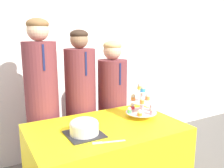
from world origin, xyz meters
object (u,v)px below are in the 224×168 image
at_px(student_0, 43,111).
at_px(student_1, 81,111).
at_px(round_cake, 84,127).
at_px(cake_knife, 103,143).
at_px(student_2, 112,110).
at_px(cupcake_stand, 142,103).

height_order(student_0, student_1, student_0).
height_order(round_cake, student_0, student_0).
height_order(round_cake, student_1, student_1).
relative_size(cake_knife, student_2, 0.16).
bearing_deg(cupcake_stand, student_1, 123.46).
bearing_deg(student_2, round_cake, -132.96).
distance_m(round_cake, student_1, 0.69).
bearing_deg(student_2, cake_knife, -123.00).
bearing_deg(student_1, round_cake, -109.95).
height_order(cupcake_stand, student_2, student_2).
bearing_deg(round_cake, cupcake_stand, 10.03).
bearing_deg(cupcake_stand, student_0, 143.79).
relative_size(cupcake_stand, student_0, 0.19).
xyz_separation_m(cupcake_stand, student_1, (-0.36, 0.54, -0.17)).
xyz_separation_m(cake_knife, student_2, (0.54, 0.83, -0.09)).
bearing_deg(student_1, student_0, 180.00).
relative_size(student_0, student_2, 1.14).
height_order(cake_knife, student_2, student_2).
xyz_separation_m(cupcake_stand, student_2, (0.01, 0.54, -0.22)).
bearing_deg(cupcake_stand, cake_knife, -151.40).
distance_m(cake_knife, student_1, 0.85).
xyz_separation_m(cupcake_stand, student_0, (-0.74, 0.54, -0.11)).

